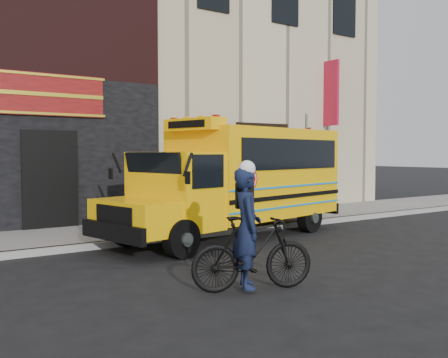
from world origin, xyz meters
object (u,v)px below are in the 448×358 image
school_bus (240,177)px  bicycle (253,253)px  sign_pole (306,164)px  cyclist (247,231)px

school_bus → bicycle: (-2.79, -4.20, -0.93)m
sign_pole → cyclist: (-5.68, -4.69, -0.87)m
sign_pole → bicycle: (-5.61, -4.74, -1.22)m
sign_pole → cyclist: bearing=-140.5°
cyclist → bicycle: bearing=-100.1°
bicycle → cyclist: cyclist is taller
school_bus → sign_pole: (2.82, 0.54, 0.29)m
school_bus → cyclist: size_ratio=3.88×
school_bus → sign_pole: bearing=10.8°
cyclist → sign_pole: bearing=-24.8°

